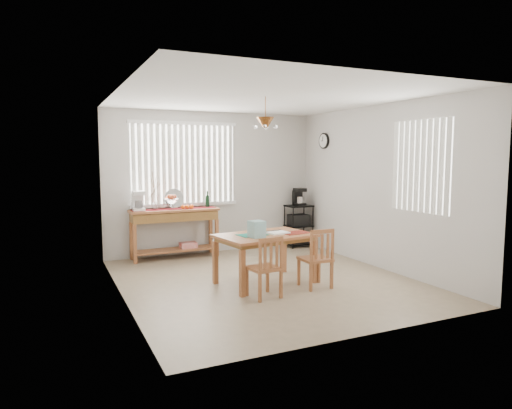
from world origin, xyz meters
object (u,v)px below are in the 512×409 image
sideboard (175,221)px  dining_table (265,240)px  chair_right (317,259)px  cart_items (299,197)px  chair_left (265,268)px  wire_cart (299,222)px

sideboard → dining_table: 2.25m
sideboard → chair_right: (1.27, -2.62, -0.25)m
sideboard → cart_items: 2.52m
cart_items → dining_table: (-1.77, -2.12, -0.36)m
chair_left → chair_right: (0.83, 0.11, 0.01)m
wire_cart → sideboard: bearing=179.7°
sideboard → dining_table: size_ratio=1.09×
cart_items → chair_left: (-2.06, -2.73, -0.59)m
sideboard → cart_items: size_ratio=4.53×
wire_cart → cart_items: (0.00, 0.01, 0.49)m
cart_items → dining_table: 2.79m
wire_cart → dining_table: 2.76m
chair_right → chair_left: bearing=-172.3°
wire_cart → chair_right: 2.89m
wire_cart → cart_items: size_ratio=2.43×
sideboard → dining_table: (0.73, -2.13, -0.03)m
sideboard → chair_left: 2.78m
wire_cart → dining_table: bearing=-129.8°
wire_cart → chair_left: 3.41m
chair_left → chair_right: 0.84m
cart_items → dining_table: bearing=-129.7°
sideboard → wire_cart: size_ratio=1.87×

